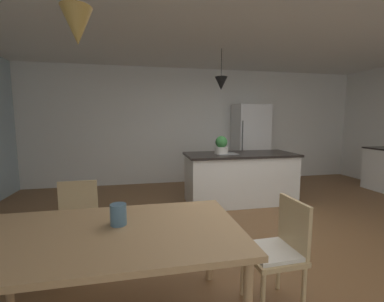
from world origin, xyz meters
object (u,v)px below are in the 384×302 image
chair_far_left (77,223)px  vase_on_dining_table (118,214)px  dining_table (108,240)px  kitchen_island (240,177)px  potted_plant_on_island (221,146)px  refrigerator (250,144)px  chair_kitchen_end (278,249)px

chair_far_left → vase_on_dining_table: 0.98m
dining_table → vase_on_dining_table: size_ratio=11.93×
kitchen_island → potted_plant_on_island: (-0.36, 0.00, 0.59)m
refrigerator → vase_on_dining_table: refrigerator is taller
kitchen_island → refrigerator: size_ratio=1.06×
kitchen_island → vase_on_dining_table: kitchen_island is taller
chair_kitchen_end → potted_plant_on_island: bearing=82.3°
kitchen_island → chair_kitchen_end: bearing=-105.6°
refrigerator → kitchen_island: bearing=-120.4°
dining_table → chair_kitchen_end: chair_kitchen_end is taller
vase_on_dining_table → chair_kitchen_end: bearing=-4.6°
refrigerator → potted_plant_on_island: 1.81m
chair_far_left → vase_on_dining_table: bearing=-58.4°
dining_table → kitchen_island: (1.99, 2.53, -0.21)m
chair_far_left → kitchen_island: 2.92m
dining_table → kitchen_island: bearing=51.7°
dining_table → potted_plant_on_island: size_ratio=5.76×
kitchen_island → vase_on_dining_table: (-1.93, -2.43, 0.35)m
chair_kitchen_end → refrigerator: (1.51, 3.91, 0.46)m
chair_kitchen_end → potted_plant_on_island: (0.34, 2.53, 0.58)m
chair_kitchen_end → dining_table: bearing=-179.9°
potted_plant_on_island → kitchen_island: bearing=-0.0°
chair_far_left → potted_plant_on_island: 2.69m
chair_far_left → vase_on_dining_table: vase_on_dining_table is taller
dining_table → chair_far_left: bearing=115.2°
chair_far_left → kitchen_island: bearing=34.4°
kitchen_island → potted_plant_on_island: size_ratio=6.18×
refrigerator → chair_far_left: bearing=-136.8°
chair_far_left → chair_kitchen_end: bearing=-27.3°
chair_far_left → refrigerator: 4.44m
vase_on_dining_table → refrigerator: bearing=54.3°
chair_far_left → potted_plant_on_island: bearing=38.8°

